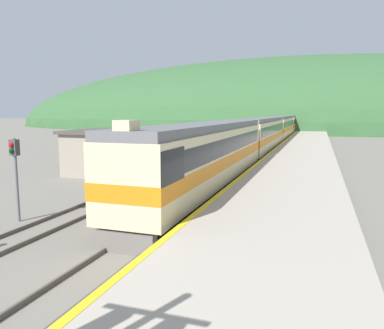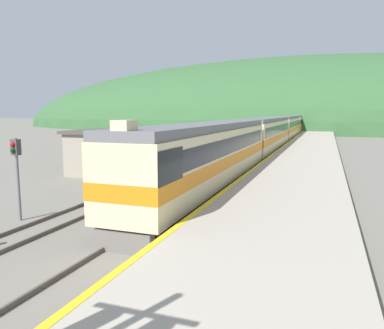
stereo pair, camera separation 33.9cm
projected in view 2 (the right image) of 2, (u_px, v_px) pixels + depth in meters
track_main at (286, 141)px, 63.74m from camera, size 1.52×180.00×0.16m
track_siding at (259, 140)px, 65.30m from camera, size 1.52×180.00×0.16m
platform at (310, 150)px, 43.45m from camera, size 6.00×140.00×1.03m
distant_hills at (306, 128)px, 121.54m from camera, size 206.51×92.93×44.09m
station_shed at (116, 151)px, 30.63m from camera, size 5.70×7.18×3.51m
express_train_lead_car at (208, 156)px, 22.11m from camera, size 2.93×20.68×4.64m
carriage_second at (266, 135)px, 42.84m from camera, size 2.92×21.58×4.28m
carriage_third at (286, 128)px, 63.76m from camera, size 2.92×21.58×4.28m
carriage_fourth at (297, 124)px, 84.69m from camera, size 2.92×21.58×4.28m
signal_post_siding at (16, 162)px, 16.71m from camera, size 0.36×0.42×3.77m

